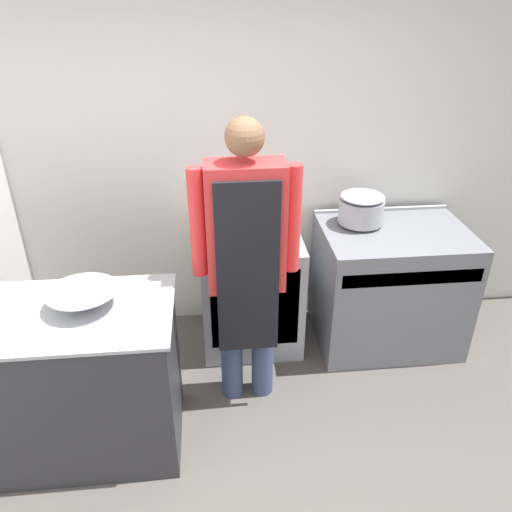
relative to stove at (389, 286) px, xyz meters
name	(u,v)px	position (x,y,z in m)	size (l,w,h in m)	color
wall_back	(240,155)	(-1.06, 0.45, 0.89)	(8.00, 0.05, 2.70)	silver
prep_counter	(80,381)	(-2.07, -0.81, 0.01)	(1.12, 0.69, 0.93)	#2D2D33
stove	(389,286)	(0.00, 0.00, 0.00)	(1.03, 0.74, 0.93)	slate
fridge_unit	(251,290)	(-1.02, 0.08, -0.02)	(0.71, 0.64, 0.87)	#A8ADB2
person_cook	(246,255)	(-1.10, -0.50, 0.60)	(0.62, 0.24, 1.84)	#38476B
mixing_bowl	(83,299)	(-1.97, -0.76, 0.53)	(0.37, 0.37, 0.10)	#9EA0A8
stock_pot	(361,207)	(-0.23, 0.13, 0.59)	(0.32, 0.32, 0.22)	#9EA0A8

